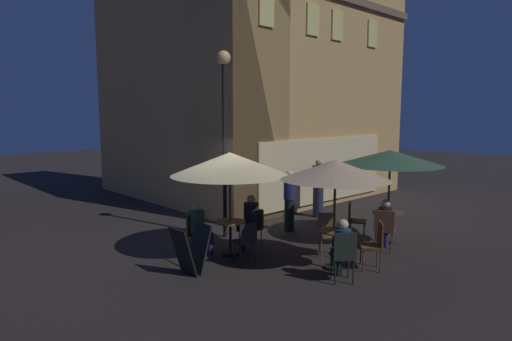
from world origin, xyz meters
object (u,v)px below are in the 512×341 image
at_px(cafe_chair_5, 328,230).
at_px(street_lamp_near_corner, 224,109).
at_px(cafe_chair_2, 254,224).
at_px(patron_seated_2, 385,221).
at_px(cafe_chair_6, 344,253).
at_px(menu_sandwich_board, 191,249).
at_px(patio_umbrella_0, 230,164).
at_px(cafe_table_2, 334,243).
at_px(patron_standing_5, 318,188).
at_px(cafe_table_1, 388,220).
at_px(cafe_table_0, 230,231).
at_px(patron_seated_0, 199,225).
at_px(patron_standing_4, 289,200).
at_px(patron_seated_3, 342,246).
at_px(patio_umbrella_2, 335,170).
at_px(cafe_chair_4, 384,226).
at_px(patio_umbrella_1, 390,158).
at_px(cafe_chair_0, 193,231).
at_px(cafe_chair_1, 246,239).
at_px(cafe_chair_3, 354,217).
at_px(patron_seated_1, 250,218).
at_px(cafe_chair_7, 376,241).

bearing_deg(cafe_chair_5, street_lamp_near_corner, -119.47).
distance_m(cafe_chair_2, patron_seated_2, 3.01).
bearing_deg(cafe_chair_6, patron_seated_2, -37.15).
xyz_separation_m(menu_sandwich_board, patio_umbrella_0, (1.29, 0.35, 1.54)).
relative_size(cafe_table_2, patron_standing_5, 0.44).
distance_m(menu_sandwich_board, cafe_table_1, 4.90).
distance_m(cafe_table_2, cafe_chair_6, 0.78).
xyz_separation_m(cafe_table_0, patron_seated_0, (-0.50, 0.47, 0.14)).
relative_size(patio_umbrella_0, patron_seated_2, 2.15).
bearing_deg(patio_umbrella_0, patron_standing_4, 10.69).
distance_m(patio_umbrella_0, patron_seated_3, 2.95).
bearing_deg(cafe_chair_2, patio_umbrella_2, 89.81).
bearing_deg(street_lamp_near_corner, patron_seated_0, -151.48).
height_order(cafe_chair_4, patron_seated_2, patron_seated_2).
xyz_separation_m(menu_sandwich_board, cafe_table_0, (1.29, 0.35, 0.04)).
bearing_deg(patio_umbrella_0, patron_standing_5, 12.67).
distance_m(patron_seated_0, patron_standing_4, 2.91).
relative_size(patio_umbrella_1, cafe_chair_4, 2.51).
bearing_deg(cafe_chair_6, patio_umbrella_2, -0.00).
distance_m(cafe_chair_0, patron_seated_2, 4.36).
height_order(patron_seated_3, patron_standing_5, patron_standing_5).
height_order(cafe_chair_5, patron_seated_0, patron_seated_0).
height_order(menu_sandwich_board, patron_seated_0, patron_seated_0).
bearing_deg(cafe_table_2, patio_umbrella_1, 4.80).
xyz_separation_m(cafe_chair_0, cafe_chair_4, (3.27, -2.78, 0.04)).
xyz_separation_m(cafe_chair_1, cafe_chair_3, (3.16, -0.44, 0.01)).
distance_m(patio_umbrella_1, patron_standing_5, 3.18).
height_order(cafe_table_2, patron_seated_1, patron_seated_1).
xyz_separation_m(street_lamp_near_corner, cafe_chair_5, (0.76, -2.64, -2.67)).
relative_size(cafe_chair_3, patron_seated_0, 0.79).
distance_m(menu_sandwich_board, patron_seated_0, 1.15).
relative_size(cafe_chair_4, cafe_chair_5, 1.05).
height_order(cafe_table_2, patron_standing_5, patron_standing_5).
height_order(cafe_chair_4, patron_seated_3, patron_seated_3).
bearing_deg(cafe_chair_1, cafe_chair_7, -123.44).
distance_m(street_lamp_near_corner, cafe_table_2, 4.24).
height_order(patio_umbrella_0, cafe_chair_7, patio_umbrella_0).
xyz_separation_m(patio_umbrella_0, patron_seated_2, (2.81, -2.14, -1.35)).
relative_size(cafe_table_0, patron_seated_1, 0.61).
relative_size(menu_sandwich_board, cafe_table_0, 1.23).
relative_size(patio_umbrella_2, cafe_chair_0, 2.39).
xyz_separation_m(patio_umbrella_0, cafe_chair_0, (-0.61, 0.57, -1.48)).
xyz_separation_m(cafe_chair_3, patron_seated_1, (-2.33, 1.24, 0.14)).
distance_m(patio_umbrella_1, patron_seated_3, 3.21).
bearing_deg(cafe_table_1, cafe_chair_1, 162.52).
bearing_deg(cafe_chair_2, cafe_table_2, 89.81).
distance_m(menu_sandwich_board, patio_umbrella_2, 3.21).
bearing_deg(patio_umbrella_2, patio_umbrella_1, 4.80).
bearing_deg(cafe_table_0, patio_umbrella_1, -29.09).
distance_m(cafe_chair_3, cafe_chair_7, 2.09).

